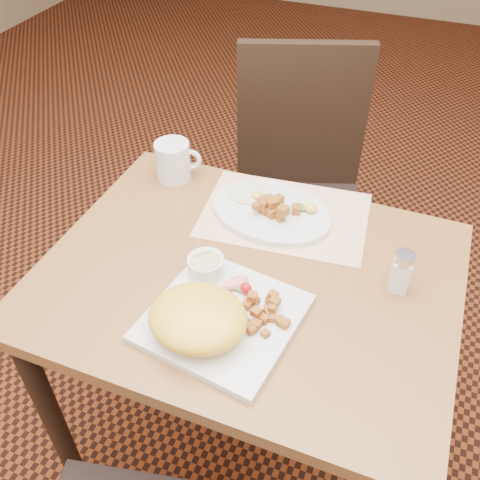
% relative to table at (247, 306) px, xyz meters
% --- Properties ---
extents(ground, '(8.00, 8.00, 0.00)m').
position_rel_table_xyz_m(ground, '(0.00, 0.00, -0.64)').
color(ground, black).
rests_on(ground, ground).
extents(table, '(0.90, 0.70, 0.75)m').
position_rel_table_xyz_m(table, '(0.00, 0.00, 0.00)').
color(table, '#925B2D').
rests_on(table, ground).
extents(chair_far, '(0.54, 0.55, 0.97)m').
position_rel_table_xyz_m(chair_far, '(-0.06, 0.65, -0.10)').
color(chair_far, black).
rests_on(chair_far, ground).
extents(placemat, '(0.43, 0.32, 0.00)m').
position_rel_table_xyz_m(placemat, '(0.01, 0.22, 0.11)').
color(placemat, white).
rests_on(placemat, table).
extents(plate_square, '(0.32, 0.32, 0.02)m').
position_rel_table_xyz_m(plate_square, '(0.00, -0.14, 0.12)').
color(plate_square, silver).
rests_on(plate_square, table).
extents(plate_oval, '(0.34, 0.27, 0.02)m').
position_rel_table_xyz_m(plate_oval, '(-0.02, 0.21, 0.12)').
color(plate_oval, silver).
rests_on(plate_oval, placemat).
extents(hollandaise_mound, '(0.20, 0.17, 0.07)m').
position_rel_table_xyz_m(hollandaise_mound, '(-0.03, -0.19, 0.16)').
color(hollandaise_mound, yellow).
rests_on(hollandaise_mound, plate_square).
extents(ramekin, '(0.08, 0.08, 0.04)m').
position_rel_table_xyz_m(ramekin, '(-0.08, -0.05, 0.15)').
color(ramekin, silver).
rests_on(ramekin, plate_square).
extents(garnish_sq, '(0.07, 0.07, 0.03)m').
position_rel_table_xyz_m(garnish_sq, '(0.01, -0.06, 0.14)').
color(garnish_sq, '#387223').
rests_on(garnish_sq, plate_square).
extents(fried_egg, '(0.10, 0.10, 0.02)m').
position_rel_table_xyz_m(fried_egg, '(-0.09, 0.25, 0.13)').
color(fried_egg, white).
rests_on(fried_egg, plate_oval).
extents(garnish_ov, '(0.07, 0.04, 0.02)m').
position_rel_table_xyz_m(garnish_ov, '(0.06, 0.24, 0.14)').
color(garnish_ov, '#387223').
rests_on(garnish_ov, plate_oval).
extents(salt_shaker, '(0.05, 0.05, 0.10)m').
position_rel_table_xyz_m(salt_shaker, '(0.31, 0.07, 0.16)').
color(salt_shaker, white).
rests_on(salt_shaker, table).
extents(coffee_mug, '(0.12, 0.09, 0.10)m').
position_rel_table_xyz_m(coffee_mug, '(-0.31, 0.27, 0.16)').
color(coffee_mug, silver).
rests_on(coffee_mug, table).
extents(home_fries_sq, '(0.11, 0.11, 0.03)m').
position_rel_table_xyz_m(home_fries_sq, '(0.08, -0.12, 0.14)').
color(home_fries_sq, '#AF601C').
rests_on(home_fries_sq, plate_square).
extents(home_fries_ov, '(0.11, 0.09, 0.04)m').
position_rel_table_xyz_m(home_fries_ov, '(-0.01, 0.20, 0.14)').
color(home_fries_ov, '#AF601C').
rests_on(home_fries_ov, plate_oval).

